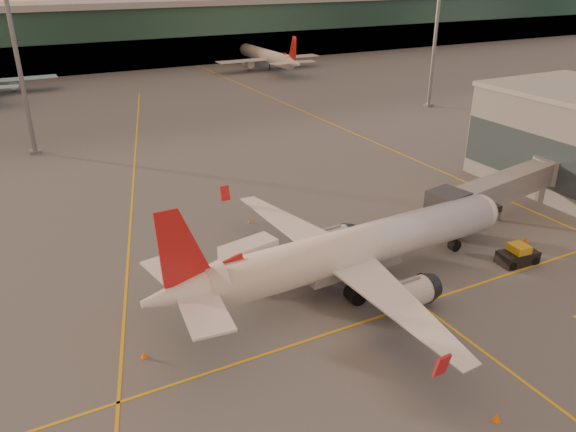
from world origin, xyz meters
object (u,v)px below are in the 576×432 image
main_airplane (349,251)px  pushback_tug (518,256)px  gpu_cart (530,256)px  catering_truck (250,260)px

main_airplane → pushback_tug: (17.14, -4.11, -2.79)m
main_airplane → gpu_cart: 19.34m
main_airplane → catering_truck: size_ratio=6.66×
catering_truck → gpu_cart: (26.08, -9.22, -1.77)m
pushback_tug → main_airplane: bearing=172.1°
gpu_cart → pushback_tug: 1.50m
gpu_cart → pushback_tug: (-1.46, 0.22, 0.30)m
pushback_tug → gpu_cart: bearing=-3.1°
main_airplane → pushback_tug: 17.84m
gpu_cart → pushback_tug: bearing=162.1°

